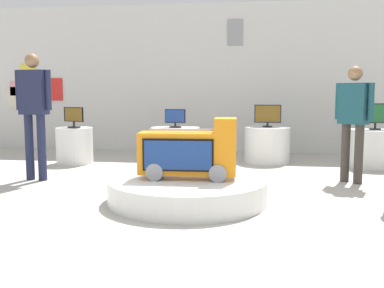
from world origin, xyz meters
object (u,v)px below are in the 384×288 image
Objects in this scene: display_pedestal_far_right at (75,146)px; tv_on_far_right at (74,117)px; shopper_browsing_near_truck at (34,106)px; novelty_firetruck_tv at (189,154)px; display_pedestal_right_rear at (267,145)px; tv_on_right_rear at (268,115)px; tv_on_left_rear at (376,115)px; shopper_browsing_rear at (354,115)px; display_pedestal_left_rear at (374,148)px; main_display_pedestal at (188,190)px; display_pedestal_center_rear at (175,145)px; tv_on_center_rear at (175,118)px.

tv_on_far_right is at bearing -70.76° from display_pedestal_far_right.
novelty_firetruck_tv is at bearing -22.39° from shopper_browsing_near_truck.
display_pedestal_right_rear is 0.45× the size of shopper_browsing_near_truck.
tv_on_right_rear is at bearing -92.37° from display_pedestal_right_rear.
display_pedestal_right_rear is at bearing 87.63° from tv_on_right_rear.
tv_on_left_rear reaches higher than tv_on_right_rear.
shopper_browsing_near_truck reaches higher than display_pedestal_far_right.
tv_on_left_rear is 1.55m from shopper_browsing_rear.
tv_on_left_rear is (-0.00, -0.00, 0.57)m from display_pedestal_left_rear.
shopper_browsing_rear is at bearing 33.10° from main_display_pedestal.
tv_on_right_rear is (-1.78, 0.29, -0.03)m from tv_on_left_rear.
tv_on_left_rear is (2.78, 2.79, 0.75)m from main_display_pedestal.
display_pedestal_far_right is 4.68m from shopper_browsing_rear.
shopper_browsing_rear is (2.74, -1.39, 0.63)m from display_pedestal_center_rear.
tv_on_center_rear is at bearing 46.25° from shopper_browsing_near_truck.
display_pedestal_center_rear is 2.36× the size of tv_on_center_rear.
tv_on_left_rear is at bearing -94.62° from display_pedestal_left_rear.
shopper_browsing_near_truck reaches higher than novelty_firetruck_tv.
tv_on_far_right is at bearing 134.18° from novelty_firetruck_tv.
shopper_browsing_near_truck is (0.04, -1.50, 0.23)m from tv_on_far_right.
display_pedestal_right_rear is at bearing 170.85° from display_pedestal_left_rear.
tv_on_center_rear is at bearing 103.07° from novelty_firetruck_tv.
display_pedestal_left_rear is 5.18m from display_pedestal_far_right.
main_display_pedestal is 1.02× the size of shopper_browsing_near_truck.
display_pedestal_left_rear is at bearing 0.30° from tv_on_center_rear.
tv_on_far_right reaches higher than display_pedestal_far_right.
tv_on_right_rear reaches higher than display_pedestal_center_rear.
shopper_browsing_rear is at bearing -13.58° from tv_on_far_right.
tv_on_right_rear reaches higher than novelty_firetruck_tv.
tv_on_left_rear is at bearing 3.44° from display_pedestal_far_right.
tv_on_center_rear reaches higher than display_pedestal_far_right.
tv_on_center_rear is (-3.41, -0.02, 0.49)m from display_pedestal_left_rear.
shopper_browsing_near_truck is at bearing -147.89° from display_pedestal_right_rear.
novelty_firetruck_tv is at bearing -146.50° from shopper_browsing_rear.
tv_on_center_rear reaches higher than display_pedestal_center_rear.
display_pedestal_right_rear is (0.99, 3.08, -0.24)m from novelty_firetruck_tv.
tv_on_right_rear is (1.01, 3.07, 0.72)m from main_display_pedestal.
tv_on_center_rear is (-0.00, -0.00, 0.49)m from display_pedestal_center_rear.
novelty_firetruck_tv is 3.94m from tv_on_left_rear.
tv_on_left_rear is (2.76, 2.79, 0.32)m from novelty_firetruck_tv.
main_display_pedestal is 3.87× the size of tv_on_right_rear.
display_pedestal_center_rear is 0.48× the size of shopper_browsing_near_truck.
display_pedestal_right_rear is (1.63, 0.30, -0.49)m from tv_on_center_rear.
tv_on_center_rear is at bearing -169.58° from tv_on_right_rear.
novelty_firetruck_tv is 2.80× the size of tv_on_far_right.
shopper_browsing_near_truck reaches higher than shopper_browsing_rear.
display_pedestal_center_rear and display_pedestal_far_right have the same top height.
display_pedestal_far_right is at bearing 109.24° from tv_on_far_right.
display_pedestal_left_rear is at bearing 3.49° from display_pedestal_far_right.
novelty_firetruck_tv is 1.75× the size of display_pedestal_far_right.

